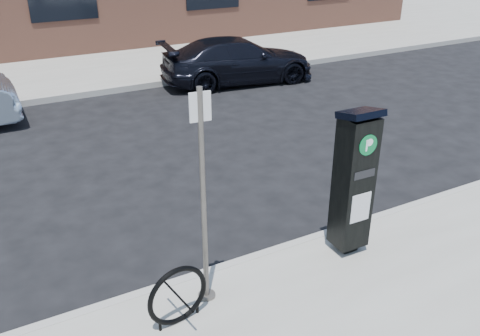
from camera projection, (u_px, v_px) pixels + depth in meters
ground at (268, 260)px, 6.57m from camera, size 120.00×120.00×0.00m
sidewalk_far at (59, 46)px, 17.62m from camera, size 60.00×12.00×0.15m
curb_near at (269, 256)px, 6.52m from camera, size 60.00×0.12×0.16m
curb_far at (104, 92)px, 12.89m from camera, size 60.00×0.12×0.16m
parking_kiosk at (354, 181)px, 6.11m from camera, size 0.45×0.40×1.91m
sign_pole at (204, 203)px, 5.18m from camera, size 0.21×0.19×2.43m
bike_rack at (178, 296)px, 5.20m from camera, size 0.69×0.15×0.68m
car_dark at (238, 60)px, 13.66m from camera, size 4.32×2.18×1.20m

